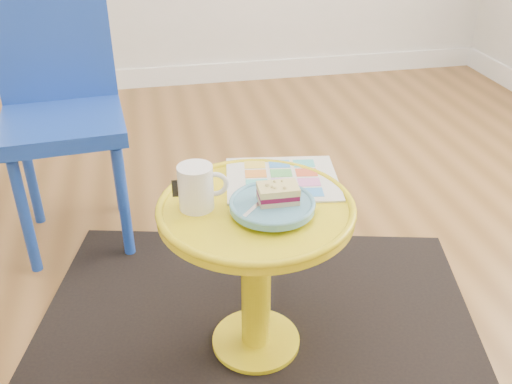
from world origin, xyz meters
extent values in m
plane|color=brown|center=(0.00, 0.00, 0.00)|extent=(4.00, 4.00, 0.00)
cube|color=white|center=(0.00, 1.99, 0.06)|extent=(4.00, 0.02, 0.12)
cube|color=black|center=(0.03, -0.27, 0.00)|extent=(1.53, 1.38, 0.01)
cylinder|color=yellow|center=(0.03, -0.27, 0.01)|extent=(0.25, 0.25, 0.02)
cylinder|color=yellow|center=(0.03, -0.27, 0.23)|extent=(0.08, 0.08, 0.42)
cylinder|color=yellow|center=(0.03, -0.27, 0.45)|extent=(0.49, 0.49, 0.03)
cylinder|color=#193EA7|center=(-0.63, 0.22, 0.21)|extent=(0.04, 0.04, 0.41)
cylinder|color=#193EA7|center=(-0.31, 0.25, 0.21)|extent=(0.04, 0.04, 0.41)
cylinder|color=#193EA7|center=(-0.65, 0.54, 0.21)|extent=(0.04, 0.04, 0.41)
cylinder|color=#193EA7|center=(-0.34, 0.56, 0.21)|extent=(0.04, 0.04, 0.41)
cube|color=#193EA7|center=(-0.48, 0.39, 0.45)|extent=(0.42, 0.42, 0.05)
cube|color=#193EA7|center=(-0.50, 0.57, 0.68)|extent=(0.39, 0.07, 0.41)
cube|color=silver|center=(0.13, -0.15, 0.47)|extent=(0.33, 0.29, 0.01)
cylinder|color=white|center=(-0.11, -0.25, 0.52)|extent=(0.09, 0.09, 0.11)
torus|color=white|center=(-0.06, -0.25, 0.53)|extent=(0.07, 0.02, 0.07)
cylinder|color=#D1B78C|center=(-0.11, -0.25, 0.57)|extent=(0.08, 0.08, 0.01)
cylinder|color=#5495B2|center=(0.06, -0.31, 0.48)|extent=(0.08, 0.08, 0.01)
cylinder|color=#5495B2|center=(0.06, -0.31, 0.49)|extent=(0.21, 0.21, 0.02)
cube|color=#D3BC8C|center=(0.08, -0.31, 0.50)|extent=(0.10, 0.07, 0.01)
cube|color=maroon|center=(0.08, -0.31, 0.51)|extent=(0.10, 0.07, 0.01)
cube|color=#EADB8C|center=(0.08, -0.31, 0.53)|extent=(0.10, 0.07, 0.02)
cube|color=silver|center=(0.02, -0.33, 0.50)|extent=(0.08, 0.09, 0.00)
cube|color=silver|center=(0.07, -0.27, 0.50)|extent=(0.04, 0.04, 0.00)
camera|label=1|loc=(-0.21, -1.45, 1.20)|focal=40.00mm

